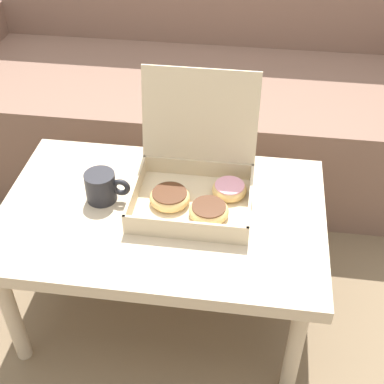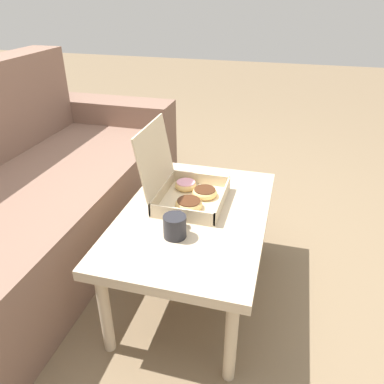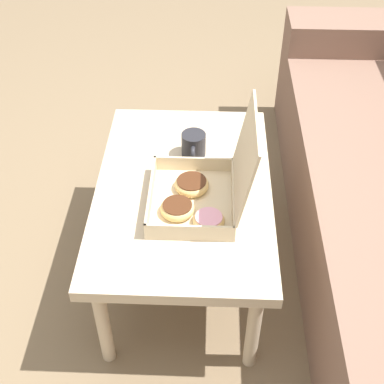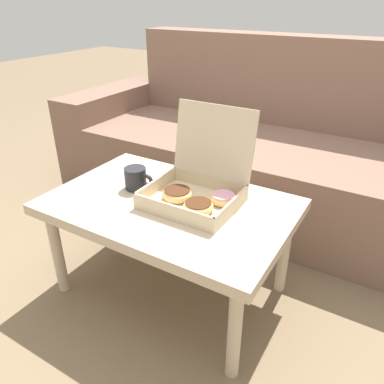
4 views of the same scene
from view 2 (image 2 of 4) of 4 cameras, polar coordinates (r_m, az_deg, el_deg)
The scene contains 5 objects.
ground_plane at distance 1.81m, azimuth -2.26°, elevation -14.18°, with size 12.00×12.00×0.00m, color #756047.
couch at distance 2.00m, azimuth -25.86°, elevation -2.13°, with size 2.27×0.86×0.91m.
coffee_table at distance 1.56m, azimuth 0.32°, elevation -4.62°, with size 0.90×0.59×0.42m.
pastry_box at distance 1.60m, azimuth -1.03°, elevation 0.56°, with size 0.33×0.32×0.33m.
coffee_mug at distance 1.38m, azimuth -2.59°, elevation -5.17°, with size 0.13×0.09×0.09m.
Camera 2 is at (-1.26, -0.41, 1.24)m, focal length 35.00 mm.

